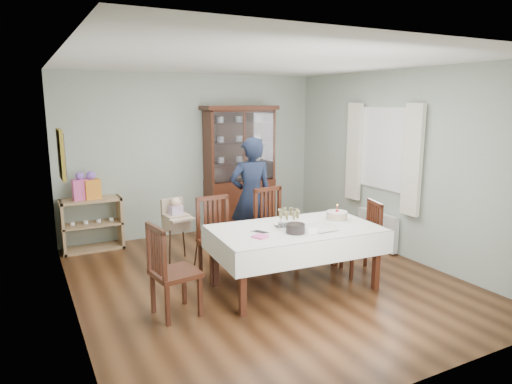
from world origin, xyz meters
TOP-DOWN VIEW (x-y plane):
  - floor at (0.00, 0.00)m, footprint 5.00×5.00m
  - room_shell at (0.00, 0.53)m, footprint 5.00×5.00m
  - dining_table at (0.21, -0.40)m, footprint 2.07×1.28m
  - china_cabinet at (0.75, 2.26)m, footprint 1.30×0.48m
  - sideboard at (-1.75, 2.28)m, footprint 0.90×0.38m
  - picture_frame at (-2.22, 0.80)m, footprint 0.04×0.48m
  - window at (2.22, 0.30)m, footprint 0.04×1.02m
  - curtain_left at (2.16, -0.32)m, footprint 0.07×0.30m
  - curtain_right at (2.16, 0.92)m, footprint 0.07×0.30m
  - radiator at (2.16, 0.30)m, footprint 0.10×0.80m
  - chair_far_left at (-0.48, 0.32)m, footprint 0.47×0.47m
  - chair_far_right at (0.40, 0.37)m, footprint 0.54×0.54m
  - chair_end_left at (-1.31, -0.43)m, footprint 0.51×0.51m
  - chair_end_right at (1.28, -0.35)m, footprint 0.53×0.53m
  - woman at (0.31, 0.96)m, footprint 0.70×0.52m
  - high_chair at (-0.81, 1.05)m, footprint 0.48×0.48m
  - champagne_tray at (0.16, -0.34)m, footprint 0.36×0.36m
  - birthday_cake at (0.87, -0.35)m, footprint 0.30×0.30m
  - plate_stack_dark at (0.09, -0.59)m, footprint 0.25×0.25m
  - plate_stack_white at (0.26, -0.64)m, footprint 0.24×0.24m
  - napkin_stack at (-0.35, -0.56)m, footprint 0.19×0.19m
  - cutlery at (-0.30, -0.38)m, footprint 0.18×0.21m
  - cake_knife at (0.44, -0.76)m, footprint 0.28×0.03m
  - gift_bag_pink at (-1.88, 2.26)m, footprint 0.24×0.16m
  - gift_bag_orange at (-1.72, 2.26)m, footprint 0.26×0.21m

SIDE VIEW (x-z plane):
  - floor at x=0.00m, z-range 0.00..0.00m
  - chair_end_right at x=1.28m, z-range -0.19..0.76m
  - radiator at x=2.16m, z-range 0.02..0.57m
  - chair_end_left at x=-1.31m, z-range -0.20..0.80m
  - chair_far_left at x=-0.48m, z-range -0.21..0.83m
  - chair_far_right at x=0.40m, z-range -0.22..0.86m
  - high_chair at x=-0.81m, z-range -0.11..0.85m
  - dining_table at x=0.21m, z-range 0.00..0.76m
  - sideboard at x=-1.75m, z-range 0.00..0.80m
  - cake_knife at x=0.44m, z-range 0.76..0.77m
  - cutlery at x=-0.30m, z-range 0.76..0.77m
  - napkin_stack at x=-0.35m, z-range 0.76..0.78m
  - plate_stack_white at x=0.26m, z-range 0.76..0.84m
  - plate_stack_dark at x=0.09m, z-range 0.76..0.87m
  - birthday_cake at x=0.87m, z-range 0.71..0.92m
  - champagne_tray at x=0.16m, z-range 0.72..0.94m
  - woman at x=0.31m, z-range 0.00..1.75m
  - gift_bag_pink at x=-1.88m, z-range 0.78..1.20m
  - gift_bag_orange at x=-1.72m, z-range 0.78..1.20m
  - china_cabinet at x=0.75m, z-range 0.04..2.21m
  - curtain_left at x=2.16m, z-range 0.67..2.23m
  - curtain_right at x=2.16m, z-range 0.67..2.23m
  - window at x=2.22m, z-range 0.94..2.16m
  - picture_frame at x=-2.22m, z-range 1.36..1.94m
  - room_shell at x=0.00m, z-range -0.80..4.20m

